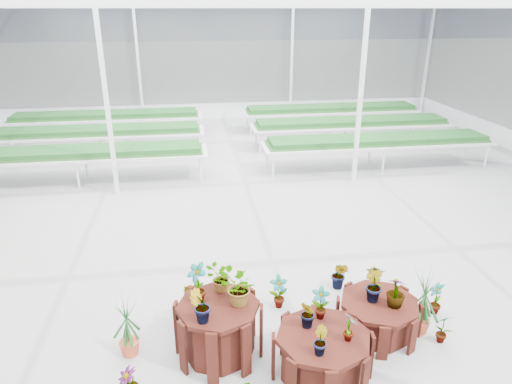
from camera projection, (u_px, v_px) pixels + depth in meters
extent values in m
plane|color=gray|center=(265.00, 270.00, 7.87)|extent=(24.00, 24.00, 0.00)
cylinder|color=#37120C|center=(219.00, 329.00, 5.86)|extent=(1.30, 1.30, 0.74)
cylinder|color=#37120C|center=(322.00, 356.00, 5.49)|extent=(1.32, 1.32, 0.62)
cylinder|color=#37120C|center=(378.00, 316.00, 6.29)|extent=(1.36, 1.36, 0.50)
imported|color=#1A4A1D|center=(198.00, 283.00, 5.68)|extent=(0.33, 0.35, 0.55)
imported|color=#1A4A1D|center=(238.00, 288.00, 5.63)|extent=(0.58, 0.57, 0.49)
imported|color=#1A4A1D|center=(220.00, 279.00, 5.93)|extent=(0.44, 0.42, 0.37)
imported|color=#1A4A1D|center=(200.00, 306.00, 5.32)|extent=(0.29, 0.26, 0.44)
imported|color=#1A4A1D|center=(308.00, 314.00, 5.43)|extent=(0.19, 0.23, 0.39)
imported|color=#1A4A1D|center=(349.00, 327.00, 5.22)|extent=(0.16, 0.22, 0.38)
imported|color=#1A4A1D|center=(320.00, 303.00, 5.59)|extent=(0.27, 0.22, 0.44)
imported|color=#1A4A1D|center=(320.00, 341.00, 5.04)|extent=(0.15, 0.19, 0.34)
imported|color=#1A4A1D|center=(373.00, 285.00, 6.14)|extent=(0.25, 0.29, 0.47)
imported|color=#1A4A1D|center=(396.00, 292.00, 6.02)|extent=(0.33, 0.33, 0.44)
imported|color=#1A4A1D|center=(375.00, 280.00, 6.23)|extent=(0.31, 0.28, 0.49)
imported|color=#1A4A1D|center=(443.00, 328.00, 6.10)|extent=(0.26, 0.19, 0.45)
imported|color=#1A4A1D|center=(436.00, 298.00, 6.68)|extent=(0.26, 0.32, 0.51)
imported|color=#1A4A1D|center=(340.00, 275.00, 7.27)|extent=(0.35, 0.35, 0.50)
imported|color=#1A4A1D|center=(279.00, 292.00, 6.80)|extent=(0.30, 0.22, 0.53)
imported|color=#1A4A1D|center=(192.00, 299.00, 6.53)|extent=(0.46, 0.43, 0.66)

